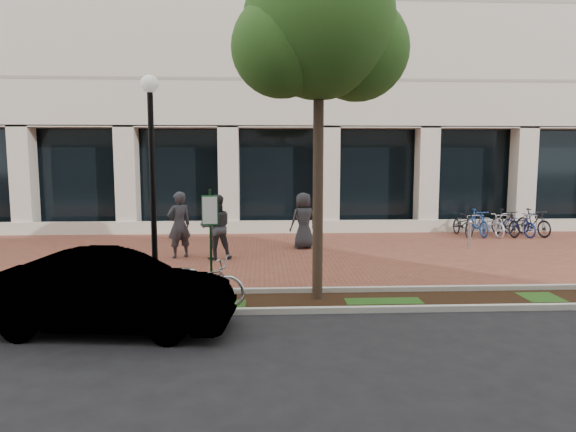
{
  "coord_description": "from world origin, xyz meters",
  "views": [
    {
      "loc": [
        -0.63,
        -15.68,
        3.05
      ],
      "look_at": [
        0.09,
        -0.8,
        1.31
      ],
      "focal_mm": 32.0,
      "sensor_mm": 36.0,
      "label": 1
    }
  ],
  "objects_px": {
    "locked_bicycle": "(200,280)",
    "bike_rack_cluster": "(498,223)",
    "pedestrian_mid": "(216,227)",
    "parking_sign": "(211,231)",
    "lamppost": "(152,176)",
    "pedestrian_left": "(179,225)",
    "pedestrian_right": "(303,221)",
    "street_tree": "(321,33)",
    "bollard": "(469,235)",
    "sedan_near_curb": "(110,292)"
  },
  "relations": [
    {
      "from": "parking_sign",
      "to": "pedestrian_left",
      "type": "distance_m",
      "value": 4.99
    },
    {
      "from": "pedestrian_left",
      "to": "pedestrian_right",
      "type": "bearing_deg",
      "value": 168.94
    },
    {
      "from": "bollard",
      "to": "pedestrian_right",
      "type": "bearing_deg",
      "value": 176.4
    },
    {
      "from": "street_tree",
      "to": "bike_rack_cluster",
      "type": "distance_m",
      "value": 12.41
    },
    {
      "from": "pedestrian_mid",
      "to": "pedestrian_right",
      "type": "bearing_deg",
      "value": -162.3
    },
    {
      "from": "sedan_near_curb",
      "to": "bollard",
      "type": "bearing_deg",
      "value": -45.45
    },
    {
      "from": "pedestrian_left",
      "to": "bollard",
      "type": "xyz_separation_m",
      "value": [
        9.31,
        1.05,
        -0.52
      ]
    },
    {
      "from": "pedestrian_right",
      "to": "bike_rack_cluster",
      "type": "xyz_separation_m",
      "value": [
        7.63,
        2.27,
        -0.44
      ]
    },
    {
      "from": "locked_bicycle",
      "to": "pedestrian_mid",
      "type": "height_order",
      "value": "pedestrian_mid"
    },
    {
      "from": "parking_sign",
      "to": "pedestrian_right",
      "type": "relative_size",
      "value": 1.27
    },
    {
      "from": "lamppost",
      "to": "pedestrian_left",
      "type": "bearing_deg",
      "value": 93.03
    },
    {
      "from": "lamppost",
      "to": "pedestrian_left",
      "type": "height_order",
      "value": "lamppost"
    },
    {
      "from": "lamppost",
      "to": "locked_bicycle",
      "type": "xyz_separation_m",
      "value": [
        0.97,
        -0.34,
        -2.11
      ]
    },
    {
      "from": "street_tree",
      "to": "bike_rack_cluster",
      "type": "relative_size",
      "value": 2.05
    },
    {
      "from": "locked_bicycle",
      "to": "sedan_near_curb",
      "type": "distance_m",
      "value": 2.05
    },
    {
      "from": "pedestrian_mid",
      "to": "bollard",
      "type": "bearing_deg",
      "value": 175.53
    },
    {
      "from": "locked_bicycle",
      "to": "bike_rack_cluster",
      "type": "relative_size",
      "value": 0.56
    },
    {
      "from": "locked_bicycle",
      "to": "pedestrian_mid",
      "type": "relative_size",
      "value": 1.03
    },
    {
      "from": "parking_sign",
      "to": "street_tree",
      "type": "relative_size",
      "value": 0.32
    },
    {
      "from": "pedestrian_left",
      "to": "sedan_near_curb",
      "type": "height_order",
      "value": "pedestrian_left"
    },
    {
      "from": "pedestrian_left",
      "to": "bike_rack_cluster",
      "type": "bearing_deg",
      "value": 166.71
    },
    {
      "from": "pedestrian_mid",
      "to": "bollard",
      "type": "xyz_separation_m",
      "value": [
        8.18,
        1.3,
        -0.48
      ]
    },
    {
      "from": "parking_sign",
      "to": "lamppost",
      "type": "relative_size",
      "value": 0.51
    },
    {
      "from": "bike_rack_cluster",
      "to": "sedan_near_curb",
      "type": "relative_size",
      "value": 0.84
    },
    {
      "from": "pedestrian_mid",
      "to": "bike_rack_cluster",
      "type": "distance_m",
      "value": 11.08
    },
    {
      "from": "locked_bicycle",
      "to": "pedestrian_right",
      "type": "xyz_separation_m",
      "value": [
        2.62,
        6.39,
        0.41
      ]
    },
    {
      "from": "pedestrian_left",
      "to": "pedestrian_right",
      "type": "height_order",
      "value": "pedestrian_left"
    },
    {
      "from": "bollard",
      "to": "pedestrian_left",
      "type": "bearing_deg",
      "value": -173.55
    },
    {
      "from": "sedan_near_curb",
      "to": "pedestrian_right",
      "type": "bearing_deg",
      "value": -20.91
    },
    {
      "from": "parking_sign",
      "to": "pedestrian_left",
      "type": "xyz_separation_m",
      "value": [
        -1.43,
        4.76,
        -0.51
      ]
    },
    {
      "from": "street_tree",
      "to": "sedan_near_curb",
      "type": "relative_size",
      "value": 1.72
    },
    {
      "from": "lamppost",
      "to": "sedan_near_curb",
      "type": "distance_m",
      "value": 2.71
    },
    {
      "from": "sedan_near_curb",
      "to": "locked_bicycle",
      "type": "bearing_deg",
      "value": -36.53
    },
    {
      "from": "street_tree",
      "to": "locked_bicycle",
      "type": "distance_m",
      "value": 5.62
    },
    {
      "from": "sedan_near_curb",
      "to": "parking_sign",
      "type": "bearing_deg",
      "value": -36.34
    },
    {
      "from": "pedestrian_mid",
      "to": "bike_rack_cluster",
      "type": "bearing_deg",
      "value": -172.76
    },
    {
      "from": "parking_sign",
      "to": "pedestrian_right",
      "type": "height_order",
      "value": "parking_sign"
    },
    {
      "from": "pedestrian_left",
      "to": "pedestrian_mid",
      "type": "distance_m",
      "value": 1.16
    },
    {
      "from": "pedestrian_left",
      "to": "pedestrian_mid",
      "type": "bearing_deg",
      "value": 136.58
    },
    {
      "from": "bike_rack_cluster",
      "to": "pedestrian_mid",
      "type": "bearing_deg",
      "value": -166.55
    },
    {
      "from": "pedestrian_mid",
      "to": "bike_rack_cluster",
      "type": "relative_size",
      "value": 0.54
    },
    {
      "from": "lamppost",
      "to": "bollard",
      "type": "height_order",
      "value": "lamppost"
    },
    {
      "from": "parking_sign",
      "to": "pedestrian_right",
      "type": "distance_m",
      "value": 6.64
    },
    {
      "from": "pedestrian_right",
      "to": "parking_sign",
      "type": "bearing_deg",
      "value": 46.26
    },
    {
      "from": "street_tree",
      "to": "pedestrian_right",
      "type": "height_order",
      "value": "street_tree"
    },
    {
      "from": "parking_sign",
      "to": "bollard",
      "type": "distance_m",
      "value": 9.85
    },
    {
      "from": "pedestrian_mid",
      "to": "bike_rack_cluster",
      "type": "height_order",
      "value": "pedestrian_mid"
    },
    {
      "from": "pedestrian_right",
      "to": "street_tree",
      "type": "bearing_deg",
      "value": 66.54
    },
    {
      "from": "pedestrian_mid",
      "to": "pedestrian_right",
      "type": "relative_size",
      "value": 1.03
    },
    {
      "from": "locked_bicycle",
      "to": "bike_rack_cluster",
      "type": "xyz_separation_m",
      "value": [
        10.26,
        8.67,
        -0.03
      ]
    }
  ]
}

